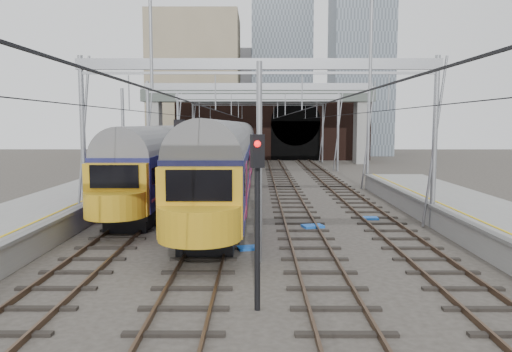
{
  "coord_description": "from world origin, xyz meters",
  "views": [
    {
      "loc": [
        -0.06,
        -15.26,
        4.88
      ],
      "look_at": [
        -0.13,
        8.33,
        2.4
      ],
      "focal_mm": 35.0,
      "sensor_mm": 36.0,
      "label": 1
    }
  ],
  "objects_px": {
    "train_main": "(238,146)",
    "signal_near_left": "(181,172)",
    "signal_near_centre": "(257,200)",
    "train_second": "(191,151)"
  },
  "relations": [
    {
      "from": "train_second",
      "to": "signal_near_left",
      "type": "bearing_deg",
      "value": -83.2
    },
    {
      "from": "train_second",
      "to": "signal_near_left",
      "type": "height_order",
      "value": "signal_near_left"
    },
    {
      "from": "train_second",
      "to": "signal_near_centre",
      "type": "bearing_deg",
      "value": -79.44
    },
    {
      "from": "train_main",
      "to": "signal_near_left",
      "type": "xyz_separation_m",
      "value": [
        -0.81,
        -33.22,
        0.55
      ]
    },
    {
      "from": "train_main",
      "to": "train_second",
      "type": "xyz_separation_m",
      "value": [
        -4.0,
        -6.45,
        -0.14
      ]
    },
    {
      "from": "train_main",
      "to": "signal_near_centre",
      "type": "height_order",
      "value": "train_main"
    },
    {
      "from": "signal_near_left",
      "to": "signal_near_centre",
      "type": "relative_size",
      "value": 1.09
    },
    {
      "from": "train_second",
      "to": "train_main",
      "type": "bearing_deg",
      "value": 58.18
    },
    {
      "from": "train_main",
      "to": "train_second",
      "type": "relative_size",
      "value": 1.44
    },
    {
      "from": "train_second",
      "to": "signal_near_left",
      "type": "xyz_separation_m",
      "value": [
        3.19,
        -26.77,
        0.69
      ]
    }
  ]
}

